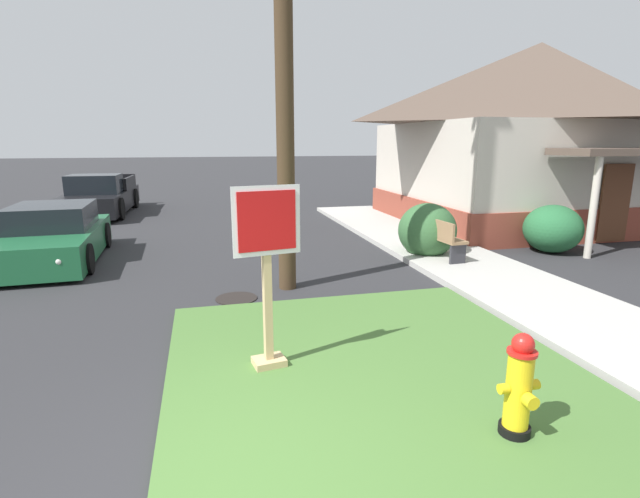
{
  "coord_description": "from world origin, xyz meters",
  "views": [
    {
      "loc": [
        0.04,
        -2.98,
        2.61
      ],
      "look_at": [
        1.59,
        3.3,
        1.13
      ],
      "focal_mm": 26.45,
      "sensor_mm": 36.0,
      "label": 1
    }
  ],
  "objects_px": {
    "manhole_cover": "(236,298)",
    "pickup_truck_black": "(100,198)",
    "street_bench": "(439,236)",
    "fire_hydrant": "(519,387)",
    "stop_sign": "(267,281)",
    "parked_sedan_green": "(53,237)"
  },
  "relations": [
    {
      "from": "fire_hydrant",
      "to": "pickup_truck_black",
      "type": "bearing_deg",
      "value": 112.09
    },
    {
      "from": "fire_hydrant",
      "to": "parked_sedan_green",
      "type": "height_order",
      "value": "parked_sedan_green"
    },
    {
      "from": "manhole_cover",
      "to": "parked_sedan_green",
      "type": "bearing_deg",
      "value": 136.24
    },
    {
      "from": "pickup_truck_black",
      "to": "street_bench",
      "type": "xyz_separation_m",
      "value": [
        8.57,
        -9.27,
        -0.03
      ]
    },
    {
      "from": "street_bench",
      "to": "pickup_truck_black",
      "type": "bearing_deg",
      "value": 132.76
    },
    {
      "from": "fire_hydrant",
      "to": "parked_sedan_green",
      "type": "bearing_deg",
      "value": 125.8
    },
    {
      "from": "pickup_truck_black",
      "to": "street_bench",
      "type": "relative_size",
      "value": 3.61
    },
    {
      "from": "stop_sign",
      "to": "street_bench",
      "type": "xyz_separation_m",
      "value": [
        4.31,
        4.15,
        -0.52
      ]
    },
    {
      "from": "stop_sign",
      "to": "street_bench",
      "type": "bearing_deg",
      "value": 43.93
    },
    {
      "from": "fire_hydrant",
      "to": "manhole_cover",
      "type": "xyz_separation_m",
      "value": [
        -2.12,
        4.53,
        -0.52
      ]
    },
    {
      "from": "stop_sign",
      "to": "street_bench",
      "type": "relative_size",
      "value": 1.43
    },
    {
      "from": "manhole_cover",
      "to": "pickup_truck_black",
      "type": "bearing_deg",
      "value": 110.81
    },
    {
      "from": "stop_sign",
      "to": "manhole_cover",
      "type": "height_order",
      "value": "stop_sign"
    },
    {
      "from": "fire_hydrant",
      "to": "stop_sign",
      "type": "height_order",
      "value": "stop_sign"
    },
    {
      "from": "manhole_cover",
      "to": "pickup_truck_black",
      "type": "distance_m",
      "value": 11.48
    },
    {
      "from": "fire_hydrant",
      "to": "stop_sign",
      "type": "bearing_deg",
      "value": 136.61
    },
    {
      "from": "manhole_cover",
      "to": "pickup_truck_black",
      "type": "height_order",
      "value": "pickup_truck_black"
    },
    {
      "from": "pickup_truck_black",
      "to": "parked_sedan_green",
      "type": "bearing_deg",
      "value": -87.17
    },
    {
      "from": "manhole_cover",
      "to": "pickup_truck_black",
      "type": "relative_size",
      "value": 0.13
    },
    {
      "from": "stop_sign",
      "to": "parked_sedan_green",
      "type": "xyz_separation_m",
      "value": [
        -3.91,
        6.27,
        -0.56
      ]
    },
    {
      "from": "fire_hydrant",
      "to": "manhole_cover",
      "type": "distance_m",
      "value": 5.03
    },
    {
      "from": "pickup_truck_black",
      "to": "fire_hydrant",
      "type": "bearing_deg",
      "value": -67.91
    }
  ]
}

